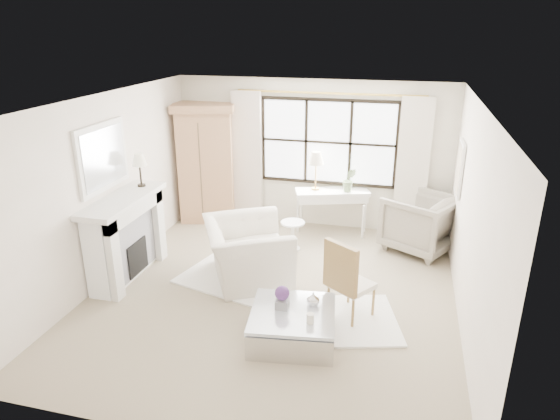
# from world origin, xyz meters

# --- Properties ---
(floor) EXTENTS (5.50, 5.50, 0.00)m
(floor) POSITION_xyz_m (0.00, 0.00, 0.00)
(floor) COLOR tan
(floor) RESTS_ON ground
(ceiling) EXTENTS (5.50, 5.50, 0.00)m
(ceiling) POSITION_xyz_m (0.00, 0.00, 2.70)
(ceiling) COLOR white
(ceiling) RESTS_ON ground
(wall_back) EXTENTS (5.00, 0.00, 5.00)m
(wall_back) POSITION_xyz_m (0.00, 2.75, 1.35)
(wall_back) COLOR silver
(wall_back) RESTS_ON ground
(wall_front) EXTENTS (5.00, 0.00, 5.00)m
(wall_front) POSITION_xyz_m (0.00, -2.75, 1.35)
(wall_front) COLOR beige
(wall_front) RESTS_ON ground
(wall_left) EXTENTS (0.00, 5.50, 5.50)m
(wall_left) POSITION_xyz_m (-2.50, 0.00, 1.35)
(wall_left) COLOR white
(wall_left) RESTS_ON ground
(wall_right) EXTENTS (0.00, 5.50, 5.50)m
(wall_right) POSITION_xyz_m (2.50, 0.00, 1.35)
(wall_right) COLOR white
(wall_right) RESTS_ON ground
(window_pane) EXTENTS (2.40, 0.02, 1.50)m
(window_pane) POSITION_xyz_m (0.30, 2.73, 1.60)
(window_pane) COLOR white
(window_pane) RESTS_ON wall_back
(window_frame) EXTENTS (2.50, 0.04, 1.50)m
(window_frame) POSITION_xyz_m (0.30, 2.72, 1.60)
(window_frame) COLOR black
(window_frame) RESTS_ON wall_back
(curtain_rod) EXTENTS (3.30, 0.04, 0.04)m
(curtain_rod) POSITION_xyz_m (0.30, 2.67, 2.47)
(curtain_rod) COLOR #B89540
(curtain_rod) RESTS_ON wall_back
(curtain_left) EXTENTS (0.55, 0.10, 2.47)m
(curtain_left) POSITION_xyz_m (-1.20, 2.65, 1.24)
(curtain_left) COLOR beige
(curtain_left) RESTS_ON ground
(curtain_right) EXTENTS (0.55, 0.10, 2.47)m
(curtain_right) POSITION_xyz_m (1.80, 2.65, 1.24)
(curtain_right) COLOR beige
(curtain_right) RESTS_ON ground
(fireplace) EXTENTS (0.58, 1.66, 1.26)m
(fireplace) POSITION_xyz_m (-2.27, 0.00, 0.65)
(fireplace) COLOR white
(fireplace) RESTS_ON ground
(mirror_frame) EXTENTS (0.05, 1.15, 0.95)m
(mirror_frame) POSITION_xyz_m (-2.47, 0.00, 1.84)
(mirror_frame) COLOR white
(mirror_frame) RESTS_ON wall_left
(mirror_glass) EXTENTS (0.02, 1.00, 0.80)m
(mirror_glass) POSITION_xyz_m (-2.44, 0.00, 1.84)
(mirror_glass) COLOR silver
(mirror_glass) RESTS_ON wall_left
(art_frame) EXTENTS (0.04, 0.62, 0.82)m
(art_frame) POSITION_xyz_m (2.47, 1.70, 1.55)
(art_frame) COLOR white
(art_frame) RESTS_ON wall_right
(art_canvas) EXTENTS (0.01, 0.52, 0.72)m
(art_canvas) POSITION_xyz_m (2.45, 1.70, 1.55)
(art_canvas) COLOR beige
(art_canvas) RESTS_ON wall_right
(mantel_lamp) EXTENTS (0.22, 0.22, 0.51)m
(mantel_lamp) POSITION_xyz_m (-2.22, 0.54, 1.65)
(mantel_lamp) COLOR black
(mantel_lamp) RESTS_ON fireplace
(armoire) EXTENTS (1.26, 0.95, 2.24)m
(armoire) POSITION_xyz_m (-1.96, 2.49, 1.14)
(armoire) COLOR tan
(armoire) RESTS_ON floor
(console_table) EXTENTS (1.38, 0.83, 0.80)m
(console_table) POSITION_xyz_m (0.45, 2.43, 0.40)
(console_table) COLOR white
(console_table) RESTS_ON floor
(console_lamp) EXTENTS (0.28, 0.28, 0.69)m
(console_lamp) POSITION_xyz_m (0.15, 2.41, 1.36)
(console_lamp) COLOR #AF823C
(console_lamp) RESTS_ON console_table
(orchid_plant) EXTENTS (0.26, 0.22, 0.43)m
(orchid_plant) POSITION_xyz_m (0.74, 2.43, 1.02)
(orchid_plant) COLOR #657D53
(orchid_plant) RESTS_ON console_table
(side_table) EXTENTS (0.40, 0.40, 0.51)m
(side_table) POSITION_xyz_m (-0.06, 1.50, 0.33)
(side_table) COLOR silver
(side_table) RESTS_ON floor
(rug_left) EXTENTS (1.76, 1.44, 0.03)m
(rug_left) POSITION_xyz_m (-0.69, 0.26, 0.01)
(rug_left) COLOR white
(rug_left) RESTS_ON floor
(rug_right) EXTENTS (1.85, 1.57, 0.03)m
(rug_right) POSITION_xyz_m (0.95, -0.47, 0.01)
(rug_right) COLOR white
(rug_right) RESTS_ON floor
(club_armchair) EXTENTS (1.66, 1.73, 0.87)m
(club_armchair) POSITION_xyz_m (-0.48, 0.36, 0.44)
(club_armchair) COLOR silver
(club_armchair) RESTS_ON floor
(wingback_chair) EXTENTS (1.43, 1.42, 0.96)m
(wingback_chair) POSITION_xyz_m (2.00, 2.05, 0.48)
(wingback_chair) COLOR gray
(wingback_chair) RESTS_ON floor
(french_chair) EXTENTS (0.67, 0.67, 1.08)m
(french_chair) POSITION_xyz_m (1.11, -0.32, 0.31)
(french_chair) COLOR #A27B43
(french_chair) RESTS_ON floor
(coffee_table) EXTENTS (1.13, 1.13, 0.38)m
(coffee_table) POSITION_xyz_m (0.51, -0.97, 0.18)
(coffee_table) COLOR silver
(coffee_table) RESTS_ON floor
(planter_box) EXTENTS (0.16, 0.16, 0.11)m
(planter_box) POSITION_xyz_m (0.37, -0.92, 0.44)
(planter_box) COLOR gray
(planter_box) RESTS_ON coffee_table
(planter_flowers) EXTENTS (0.18, 0.18, 0.18)m
(planter_flowers) POSITION_xyz_m (0.37, -0.92, 0.58)
(planter_flowers) COLOR #512B6C
(planter_flowers) RESTS_ON planter_box
(pillar_candle) EXTENTS (0.09, 0.09, 0.12)m
(pillar_candle) POSITION_xyz_m (0.76, -1.16, 0.44)
(pillar_candle) COLOR beige
(pillar_candle) RESTS_ON coffee_table
(coffee_vase) EXTENTS (0.18, 0.18, 0.16)m
(coffee_vase) POSITION_xyz_m (0.71, -0.76, 0.46)
(coffee_vase) COLOR silver
(coffee_vase) RESTS_ON coffee_table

